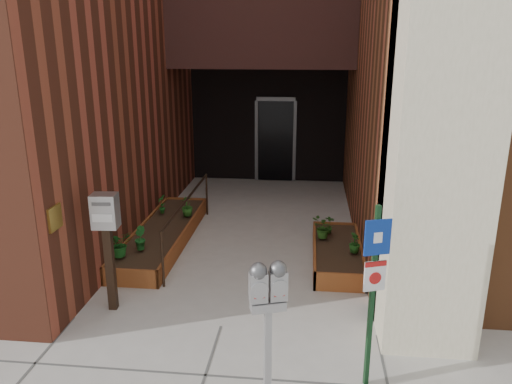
% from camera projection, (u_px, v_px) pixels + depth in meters
% --- Properties ---
extents(ground, '(80.00, 80.00, 0.00)m').
position_uv_depth(ground, '(221.00, 326.00, 6.50)').
color(ground, '#9E9991').
rests_on(ground, ground).
extents(planter_left, '(0.90, 3.60, 0.30)m').
position_uv_depth(planter_left, '(163.00, 235.00, 9.19)').
color(planter_left, brown).
rests_on(planter_left, ground).
extents(planter_right, '(0.80, 2.20, 0.30)m').
position_uv_depth(planter_right, '(337.00, 254.00, 8.39)').
color(planter_right, brown).
rests_on(planter_right, ground).
extents(handrail, '(0.04, 3.34, 0.90)m').
position_uv_depth(handrail, '(188.00, 206.00, 8.91)').
color(handrail, black).
rests_on(handrail, ground).
extents(parking_meter, '(0.37, 0.23, 1.61)m').
position_uv_depth(parking_meter, '(268.00, 297.00, 4.70)').
color(parking_meter, '#9F9FA2').
rests_on(parking_meter, ground).
extents(sign_post, '(0.27, 0.11, 2.04)m').
position_uv_depth(sign_post, '(374.00, 279.00, 5.04)').
color(sign_post, '#14371B').
rests_on(sign_post, ground).
extents(payment_dropbox, '(0.35, 0.28, 1.67)m').
position_uv_depth(payment_dropbox, '(107.00, 228.00, 6.60)').
color(payment_dropbox, black).
rests_on(payment_dropbox, ground).
extents(shrub_left_a, '(0.51, 0.51, 0.41)m').
position_uv_depth(shrub_left_a, '(120.00, 244.00, 7.85)').
color(shrub_left_a, '#195A1C').
rests_on(shrub_left_a, planter_left).
extents(shrub_left_b, '(0.30, 0.30, 0.39)m').
position_uv_depth(shrub_left_b, '(140.00, 238.00, 8.12)').
color(shrub_left_b, '#19591E').
rests_on(shrub_left_b, planter_left).
extents(shrub_left_c, '(0.32, 0.32, 0.40)m').
position_uv_depth(shrub_left_c, '(187.00, 206.00, 9.69)').
color(shrub_left_c, '#215418').
rests_on(shrub_left_c, planter_left).
extents(shrub_left_d, '(0.26, 0.26, 0.38)m').
position_uv_depth(shrub_left_d, '(162.00, 204.00, 9.83)').
color(shrub_left_d, '#1C621D').
rests_on(shrub_left_d, planter_left).
extents(shrub_right_a, '(0.23, 0.23, 0.33)m').
position_uv_depth(shrub_right_a, '(355.00, 243.00, 8.00)').
color(shrub_right_a, '#1C4F16').
rests_on(shrub_right_a, planter_right).
extents(shrub_right_b, '(0.22, 0.22, 0.33)m').
position_uv_depth(shrub_right_b, '(330.00, 224.00, 8.81)').
color(shrub_right_b, '#275D1A').
rests_on(shrub_right_b, planter_right).
extents(shrub_right_c, '(0.47, 0.47, 0.37)m').
position_uv_depth(shrub_right_c, '(323.00, 228.00, 8.57)').
color(shrub_right_c, '#255217').
rests_on(shrub_right_c, planter_right).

